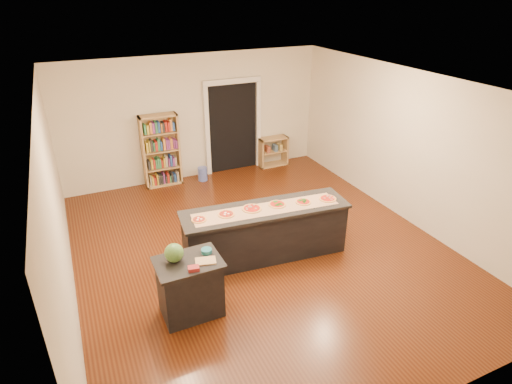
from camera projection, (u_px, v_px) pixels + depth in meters
name	position (u px, v px, depth m)	size (l,w,h in m)	color
room	(261.00, 174.00, 6.78)	(6.00, 7.00, 2.80)	beige
doorway	(233.00, 122.00, 10.03)	(1.40, 0.09, 2.21)	black
kitchen_island	(265.00, 232.00, 7.02)	(2.72, 0.74, 0.90)	black
side_counter	(190.00, 287.00, 5.78)	(0.86, 0.63, 0.86)	black
bookshelf	(161.00, 151.00, 9.41)	(0.81, 0.29, 1.62)	tan
low_shelf	(273.00, 151.00, 10.63)	(0.73, 0.31, 0.73)	tan
waste_bin	(203.00, 174.00, 9.89)	(0.22, 0.22, 0.32)	#5062B4
kraft_paper	(266.00, 209.00, 6.79)	(2.36, 0.43, 0.00)	tan
watermelon	(174.00, 253.00, 5.55)	(0.25, 0.25, 0.25)	#144214
cutting_board	(206.00, 261.00, 5.58)	(0.27, 0.18, 0.02)	tan
package_red	(194.00, 268.00, 5.41)	(0.14, 0.10, 0.05)	maroon
package_teal	(206.00, 251.00, 5.76)	(0.15, 0.15, 0.06)	#195966
pizza_a	(199.00, 219.00, 6.47)	(0.25, 0.25, 0.02)	#DDA455
pizza_b	(226.00, 214.00, 6.62)	(0.25, 0.25, 0.02)	#DDA455
pizza_c	(252.00, 208.00, 6.79)	(0.31, 0.31, 0.02)	#DDA455
pizza_d	(277.00, 204.00, 6.92)	(0.28, 0.28, 0.02)	#DDA455
pizza_e	(303.00, 202.00, 6.99)	(0.26, 0.26, 0.02)	#DDA455
pizza_f	(328.00, 198.00, 7.10)	(0.30, 0.30, 0.02)	#DDA455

